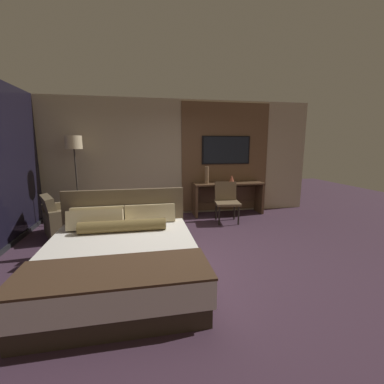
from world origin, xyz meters
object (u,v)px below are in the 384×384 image
vase_tall (207,175)px  vase_short (232,179)px  desk_chair (226,198)px  tv (226,150)px  desk (228,193)px  armchair_by_window (69,221)px  floor_lamp (74,150)px  bed (121,257)px

vase_tall → vase_short: size_ratio=2.10×
desk_chair → tv: bearing=80.7°
tv → vase_short: tv is taller
desk → tv: size_ratio=1.41×
tv → vase_tall: size_ratio=3.02×
armchair_by_window → floor_lamp: floor_lamp is taller
bed → vase_short: 3.77m
armchair_by_window → vase_tall: 3.17m
armchair_by_window → floor_lamp: bearing=-28.1°
desk_chair → vase_short: size_ratio=4.54×
vase_short → tv: bearing=107.4°
armchair_by_window → vase_short: bearing=-103.2°
desk → tv: (0.00, 0.20, 1.06)m
floor_lamp → vase_short: bearing=1.4°
bed → desk_chair: (2.16, 2.22, 0.22)m
tv → desk_chair: (-0.24, -0.82, -1.06)m
tv → vase_short: size_ratio=6.34×
bed → vase_short: size_ratio=10.95×
bed → vase_short: bearing=48.3°
desk → floor_lamp: 3.67m
desk → tv: 1.08m
floor_lamp → desk_chair: bearing=-8.4°
tv → vase_short: bearing=-72.6°
bed → armchair_by_window: bearing=119.9°
vase_short → bed: bearing=-131.7°
desk → vase_tall: 0.73m
floor_lamp → vase_short: (3.58, 0.09, -0.72)m
desk → armchair_by_window: size_ratio=1.51×
tv → vase_short: (0.08, -0.25, -0.70)m
armchair_by_window → floor_lamp: 1.53m
desk → floor_lamp: size_ratio=0.91×
floor_lamp → vase_tall: (2.94, 0.10, -0.62)m
desk_chair → vase_tall: size_ratio=2.16×
desk → desk_chair: bearing=-111.1°
desk → vase_tall: bearing=-175.5°
desk → armchair_by_window: 3.64m
desk_chair → vase_tall: 0.81m
armchair_by_window → floor_lamp: size_ratio=0.61×
bed → desk: bearing=49.8°
tv → armchair_by_window: (-3.53, -1.07, -1.32)m
tv → floor_lamp: tv is taller
bed → desk: bed is taller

